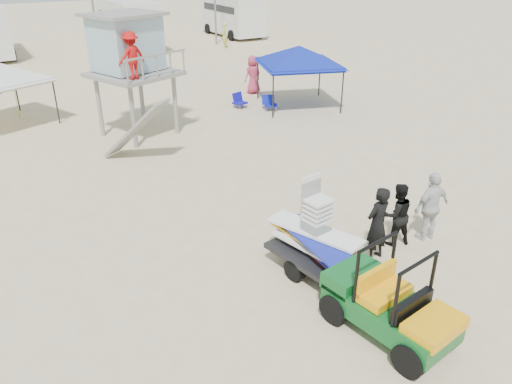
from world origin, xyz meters
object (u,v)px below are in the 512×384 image
man_left (377,224)px  surf_trailer (313,239)px  lifeguard_tower (128,48)px  utility_cart (392,298)px  canopy_blue (299,49)px

man_left → surf_trailer: bearing=-19.3°
lifeguard_tower → man_left: bearing=-80.1°
surf_trailer → man_left: bearing=-11.2°
utility_cart → surf_trailer: size_ratio=1.02×
utility_cart → man_left: bearing=53.2°
utility_cart → lifeguard_tower: bearing=91.7°
man_left → lifeguard_tower: lifeguard_tower is taller
utility_cart → man_left: man_left is taller
surf_trailer → canopy_blue: (7.05, 10.77, 1.69)m
man_left → lifeguard_tower: size_ratio=0.41×
canopy_blue → man_left: bearing=-116.6°
surf_trailer → lifeguard_tower: lifeguard_tower is taller
canopy_blue → utility_cart: bearing=-118.3°
surf_trailer → canopy_blue: size_ratio=0.60×
lifeguard_tower → canopy_blue: (7.45, 0.08, -0.69)m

